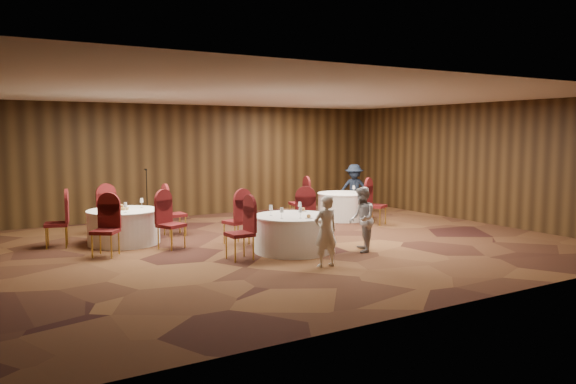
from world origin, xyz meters
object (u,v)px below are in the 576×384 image
woman_b (362,219)px  man_c (354,189)px  table_right (343,206)px  mic_stand (147,209)px  woman_a (326,231)px  table_left (124,226)px  table_main (293,233)px

woman_b → man_c: (3.23, 4.43, 0.07)m
table_right → man_c: 1.32m
mic_stand → woman_a: (1.33, -6.28, 0.23)m
table_left → man_c: size_ratio=1.06×
table_right → man_c: (0.99, 0.79, 0.36)m
table_main → table_left: same height
table_right → woman_b: bearing=-121.6°
table_main → table_right: size_ratio=1.12×
woman_b → man_c: bearing=176.7°
woman_a → mic_stand: bearing=-75.4°
woman_a → woman_b: (1.36, 0.68, 0.02)m
table_right → mic_stand: size_ratio=0.97×
man_c → woman_a: bearing=-89.2°
man_c → table_right: bearing=-98.8°
table_right → table_main: bearing=-139.5°
man_c → table_main: bearing=-97.2°
woman_a → table_right: bearing=-127.2°
table_right → woman_b: 4.28m
table_left → woman_a: (2.55, -3.99, 0.27)m
woman_a → woman_b: size_ratio=0.98×
table_main → table_right: bearing=40.5°
mic_stand → woman_b: bearing=-64.3°
mic_stand → man_c: (5.92, -1.17, 0.32)m
mic_stand → woman_a: 6.43m
table_right → woman_a: 5.63m
woman_a → man_c: man_c is taller
table_main → mic_stand: 5.10m
mic_stand → table_main: bearing=-72.8°
table_right → woman_b: (-2.24, -3.64, 0.29)m
woman_b → man_c: size_ratio=0.90×
table_right → man_c: bearing=38.5°
mic_stand → man_c: 6.04m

